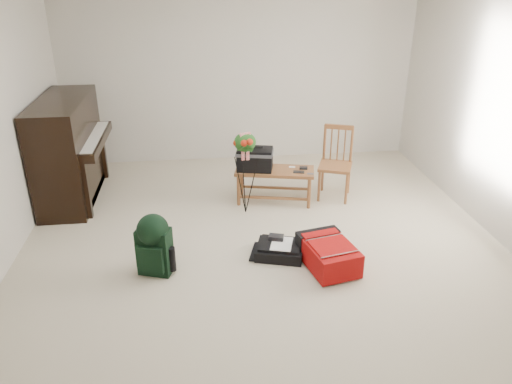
{
  "coord_description": "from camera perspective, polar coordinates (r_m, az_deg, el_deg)",
  "views": [
    {
      "loc": [
        -0.6,
        -4.34,
        2.71
      ],
      "look_at": [
        -0.05,
        0.35,
        0.52
      ],
      "focal_mm": 35.0,
      "sensor_mm": 36.0,
      "label": 1
    }
  ],
  "objects": [
    {
      "name": "wall_back",
      "position": [
        7.26,
        -1.91,
        13.28
      ],
      "size": [
        5.0,
        0.04,
        2.5
      ],
      "primitive_type": "cube",
      "color": "beige",
      "rests_on": "floor"
    },
    {
      "name": "piano",
      "position": [
        6.49,
        -20.54,
        4.31
      ],
      "size": [
        0.71,
        1.5,
        1.25
      ],
      "color": "black",
      "rests_on": "floor"
    },
    {
      "name": "flower_stand",
      "position": [
        5.72,
        -1.23,
        2.12
      ],
      "size": [
        0.39,
        0.39,
        1.02
      ],
      "rotation": [
        0.0,
        0.0,
        0.25
      ],
      "color": "black",
      "rests_on": "floor"
    },
    {
      "name": "black_duffel",
      "position": [
        5.06,
        2.73,
        -6.55
      ],
      "size": [
        0.55,
        0.49,
        0.19
      ],
      "rotation": [
        0.0,
        0.0,
        -0.28
      ],
      "color": "black",
      "rests_on": "floor"
    },
    {
      "name": "bench",
      "position": [
        5.96,
        0.62,
        3.27
      ],
      "size": [
        1.0,
        0.57,
        0.73
      ],
      "rotation": [
        0.0,
        0.0,
        -0.22
      ],
      "color": "brown",
      "rests_on": "floor"
    },
    {
      "name": "floor",
      "position": [
        5.15,
        0.98,
        -6.87
      ],
      "size": [
        5.0,
        5.5,
        0.01
      ],
      "primitive_type": "cube",
      "color": "beige",
      "rests_on": "ground"
    },
    {
      "name": "green_backpack",
      "position": [
        4.76,
        -11.59,
        -5.59
      ],
      "size": [
        0.35,
        0.33,
        0.61
      ],
      "rotation": [
        0.0,
        0.0,
        -0.33
      ],
      "color": "black",
      "rests_on": "floor"
    },
    {
      "name": "red_suitcase",
      "position": [
        4.93,
        8.13,
        -6.77
      ],
      "size": [
        0.54,
        0.71,
        0.27
      ],
      "rotation": [
        0.0,
        0.0,
        0.22
      ],
      "color": "#A91007",
      "rests_on": "floor"
    },
    {
      "name": "dining_chair",
      "position": [
        6.24,
        8.98,
        3.2
      ],
      "size": [
        0.5,
        0.5,
        0.9
      ],
      "rotation": [
        0.0,
        0.0,
        -0.37
      ],
      "color": "brown",
      "rests_on": "floor"
    }
  ]
}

